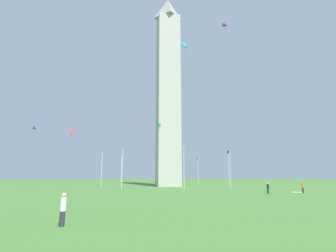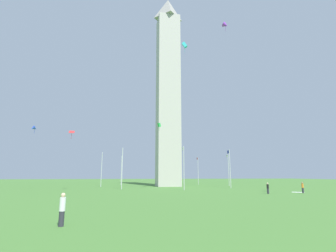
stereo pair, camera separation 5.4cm
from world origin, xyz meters
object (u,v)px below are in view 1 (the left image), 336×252
at_px(obelisk_monument, 168,86).
at_px(person_orange_shirt, 303,188).
at_px(person_black_shirt, 268,188).
at_px(kite_red_diamond, 72,132).
at_px(flagpole_n, 158,169).
at_px(flagpole_sw, 230,167).
at_px(flagpole_se, 122,166).
at_px(flagpole_ne, 121,169).
at_px(kite_purple_delta, 226,25).
at_px(flagpole_s, 184,166).
at_px(picnic_blanket_near_first_person, 298,192).
at_px(flagpole_w, 228,168).
at_px(kite_cyan_box, 185,45).
at_px(kite_blue_delta, 35,128).
at_px(flagpole_nw, 198,169).
at_px(person_white_shirt, 63,210).
at_px(kite_green_box, 159,125).
at_px(flagpole_e, 102,168).

xyz_separation_m(obelisk_monument, person_orange_shirt, (-27.79, -16.22, -25.56)).
xyz_separation_m(person_black_shirt, kite_red_diamond, (14.58, 31.18, 10.00)).
bearing_deg(flagpole_n, flagpole_sw, -157.50).
height_order(obelisk_monument, flagpole_se, obelisk_monument).
bearing_deg(flagpole_se, flagpole_ne, -0.00).
bearing_deg(kite_purple_delta, obelisk_monument, 8.33).
height_order(flagpole_s, person_black_shirt, flagpole_s).
bearing_deg(picnic_blanket_near_first_person, kite_red_diamond, 72.25).
distance_m(flagpole_w, kite_red_diamond, 40.62).
height_order(obelisk_monument, flagpole_w, obelisk_monument).
bearing_deg(flagpole_s, kite_red_diamond, 83.18).
bearing_deg(kite_cyan_box, kite_purple_delta, -150.02).
relative_size(obelisk_monument, kite_cyan_box, 24.16).
bearing_deg(kite_cyan_box, flagpole_sw, -53.96).
distance_m(person_black_shirt, kite_blue_delta, 43.20).
height_order(kite_purple_delta, picnic_blanket_near_first_person, kite_purple_delta).
relative_size(kite_red_diamond, kite_purple_delta, 0.98).
bearing_deg(picnic_blanket_near_first_person, obelisk_monument, 32.84).
xyz_separation_m(flagpole_se, flagpole_w, (11.58, -27.95, 0.00)).
xyz_separation_m(flagpole_sw, kite_purple_delta, (-17.15, 7.38, 22.44)).
height_order(flagpole_se, flagpole_nw, same).
height_order(flagpole_n, person_white_shirt, flagpole_n).
relative_size(person_orange_shirt, kite_green_box, 1.05).
distance_m(flagpole_se, kite_blue_delta, 18.38).
bearing_deg(person_white_shirt, obelisk_monument, -8.53).
bearing_deg(flagpole_n, flagpole_w, -135.00).
bearing_deg(flagpole_ne, kite_blue_delta, 144.13).
relative_size(flagpole_e, kite_cyan_box, 3.79).
relative_size(flagpole_ne, picnic_blanket_near_first_person, 4.60).
distance_m(flagpole_e, person_black_shirt, 38.86).
xyz_separation_m(flagpole_s, kite_purple_delta, (-12.35, -4.20, 22.44)).
bearing_deg(flagpole_ne, kite_purple_delta, -158.62).
bearing_deg(kite_cyan_box, picnic_blanket_near_first_person, -107.84).
height_order(flagpole_s, kite_red_diamond, kite_red_diamond).
relative_size(flagpole_s, flagpole_w, 1.00).
xyz_separation_m(flagpole_sw, kite_green_box, (-4.64, 16.38, 7.80)).
bearing_deg(person_black_shirt, person_orange_shirt, -71.21).
bearing_deg(obelisk_monument, flagpole_nw, -44.86).
relative_size(person_orange_shirt, kite_red_diamond, 0.98).
xyz_separation_m(flagpole_e, kite_cyan_box, (-20.43, -15.78, 22.88)).
distance_m(flagpole_sw, person_orange_shirt, 17.32).
relative_size(obelisk_monument, flagpole_w, 6.37).
xyz_separation_m(flagpole_sw, person_orange_shirt, (-16.27, -4.65, -3.70)).
distance_m(flagpole_sw, kite_green_box, 18.72).
height_order(flagpole_s, person_orange_shirt, flagpole_s).
bearing_deg(kite_purple_delta, kite_red_diamond, 59.70).
bearing_deg(person_orange_shirt, kite_blue_delta, 6.61).
bearing_deg(person_black_shirt, flagpole_s, 53.12).
height_order(flagpole_s, picnic_blanket_near_first_person, flagpole_s).
xyz_separation_m(flagpole_se, kite_purple_delta, (-17.15, -15.77, 22.44)).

